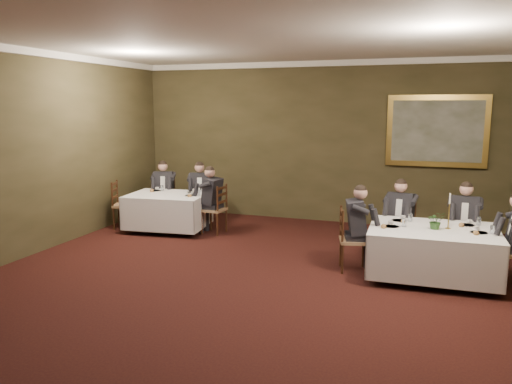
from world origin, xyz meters
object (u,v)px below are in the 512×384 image
Objects in this scene: diner_main_backleft at (400,228)px; chair_main_endleft at (352,253)px; diner_sec_endright at (214,208)px; diner_sec_backleft at (165,198)px; table_second at (168,209)px; chair_main_backright at (462,246)px; chair_sec_endleft at (124,215)px; diner_main_endleft at (354,239)px; table_main at (432,249)px; diner_sec_backright at (201,200)px; chair_main_backleft at (399,241)px; diner_main_backright at (463,232)px; chair_sec_endright at (214,219)px; candlestick at (449,215)px; centerpiece at (436,220)px; painting at (437,131)px; chair_sec_backleft at (165,208)px; chair_sec_backright at (201,210)px.

diner_main_backleft reaches higher than chair_main_endleft.
diner_sec_backleft is at bearing 71.64° from diner_sec_endright.
table_second is 1.27× the size of diner_sec_endright.
table_second is 4.19m from chair_main_endleft.
diner_main_backleft is at bearing 6.80° from chair_main_backright.
diner_sec_backleft reaches higher than chair_sec_endleft.
diner_main_endleft is (3.99, -1.32, 0.06)m from table_second.
chair_main_endleft is 0.23m from diner_main_endleft.
table_main is 5.31m from table_second.
diner_main_endleft is 4.24m from diner_sec_backright.
chair_main_backright is at bearing -167.15° from chair_main_backleft.
table_main is 1.40× the size of diner_main_backleft.
diner_sec_backleft is (-6.13, 1.09, 0.00)m from diner_main_backright.
table_main is 4.38m from chair_sec_endright.
candlestick is (5.35, -1.23, 0.52)m from table_second.
table_main is 1.89× the size of chair_main_backright.
chair_main_backleft is 1.27m from centerpiece.
diner_main_backright is at bearing 65.15° from centerpiece.
chair_main_backleft is at bearing -4.28° from table_second.
table_main is 3.53m from painting.
diner_sec_backright is at bearing 46.86° from chair_sec_endright.
painting is (0.00, 3.15, 1.60)m from table_main.
diner_main_backleft is 5.64m from chair_sec_endleft.
chair_sec_backleft is (-5.14, 1.12, -0.23)m from diner_main_backleft.
diner_sec_endright reaches higher than table_second.
chair_sec_backleft is (-0.51, 0.76, -0.17)m from table_second.
diner_main_backright is 2.72m from painting.
table_second is 1.70× the size of chair_main_backleft.
diner_sec_backright is (0.34, 0.84, 0.06)m from table_second.
table_main is 0.45m from centerpiece.
diner_main_backright is at bearing 90.00° from chair_main_backright.
chair_main_endleft is 1.83× the size of candlestick.
chair_sec_backright is at bearing 157.45° from candlestick.
diner_main_backleft reaches higher than chair_main_backleft.
diner_main_endleft is 1.35× the size of chair_sec_backleft.
chair_sec_endleft is (-0.49, -0.87, 0.00)m from chair_sec_backleft.
diner_sec_endright is (0.65, -0.75, 0.23)m from chair_sec_backright.
diner_sec_backleft is at bearing -5.14° from chair_main_backright.
chair_sec_backright is 0.74× the size of diner_sec_endright.
diner_sec_backleft is at bearing -12.79° from diner_sec_backright.
diner_main_backright reaches higher than candlestick.
centerpiece is at bearing 60.18° from chair_sec_endleft.
chair_main_endleft is 1.35m from centerpiece.
centerpiece is (4.18, -1.42, 0.62)m from chair_sec_endright.
candlestick reaches higher than chair_main_endleft.
chair_main_endleft is 0.74× the size of diner_main_endleft.
chair_main_backright is 0.51× the size of painting.
diner_main_backright is 6.24m from chair_sec_backleft.
diner_sec_endright is (1.49, -0.65, 0.00)m from diner_sec_backleft.
table_second is 5.64m from diner_main_backright.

